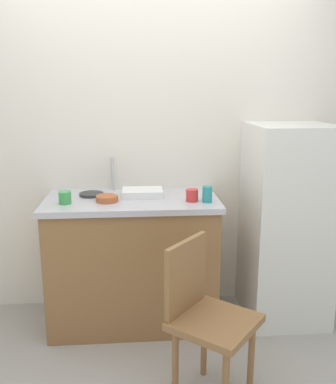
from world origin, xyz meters
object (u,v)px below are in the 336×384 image
at_px(refrigerator, 286,224).
at_px(cup_red, 192,195).
at_px(cup_teal, 207,194).
at_px(chair, 205,314).
at_px(cup_green, 65,198).
at_px(dish_tray, 142,193).
at_px(hotplate, 91,194).
at_px(terracotta_bowl, 107,199).

bearing_deg(refrigerator, cup_red, -170.59).
bearing_deg(refrigerator, cup_teal, -166.17).
xyz_separation_m(chair, cup_green, (-0.82, 0.72, 0.47)).
height_order(refrigerator, dish_tray, refrigerator).
bearing_deg(cup_teal, cup_red, 161.24).
height_order(hotplate, cup_green, cup_green).
height_order(refrigerator, terracotta_bowl, refrigerator).
xyz_separation_m(chair, cup_red, (0.02, 0.71, 0.48)).
height_order(dish_tray, cup_red, cup_red).
bearing_deg(cup_red, chair, -91.54).
xyz_separation_m(dish_tray, cup_teal, (0.43, -0.19, 0.03)).
relative_size(refrigerator, cup_teal, 13.20).
distance_m(terracotta_bowl, cup_green, 0.28).
relative_size(dish_tray, terracotta_bowl, 1.89).
relative_size(cup_green, cup_teal, 0.75).
bearing_deg(hotplate, refrigerator, -3.59).
relative_size(terracotta_bowl, hotplate, 0.87).
relative_size(dish_tray, cup_red, 3.38).
distance_m(hotplate, cup_red, 0.72).
distance_m(terracotta_bowl, cup_red, 0.57).
relative_size(hotplate, cup_green, 2.08).
distance_m(dish_tray, cup_green, 0.54).
bearing_deg(terracotta_bowl, refrigerator, 3.78).
relative_size(hotplate, cup_teal, 1.57).
relative_size(hotplate, cup_red, 2.05).
relative_size(terracotta_bowl, cup_green, 1.81).
relative_size(dish_tray, cup_teal, 2.58).
xyz_separation_m(dish_tray, cup_red, (0.33, -0.16, 0.02)).
distance_m(dish_tray, hotplate, 0.36).
relative_size(terracotta_bowl, cup_teal, 1.37).
bearing_deg(terracotta_bowl, dish_tray, 28.19).
xyz_separation_m(refrigerator, chair, (-0.73, -0.83, -0.22)).
bearing_deg(refrigerator, chair, -131.17).
xyz_separation_m(chair, terracotta_bowl, (-0.55, 0.75, 0.45)).
height_order(chair, dish_tray, dish_tray).
height_order(terracotta_bowl, hotplate, terracotta_bowl).
bearing_deg(cup_teal, dish_tray, 155.58).
bearing_deg(chair, refrigerator, -1.31).
relative_size(refrigerator, dish_tray, 5.12).
xyz_separation_m(refrigerator, cup_teal, (-0.61, -0.15, 0.27)).
bearing_deg(dish_tray, refrigerator, -2.40).
distance_m(refrigerator, cup_teal, 0.69).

